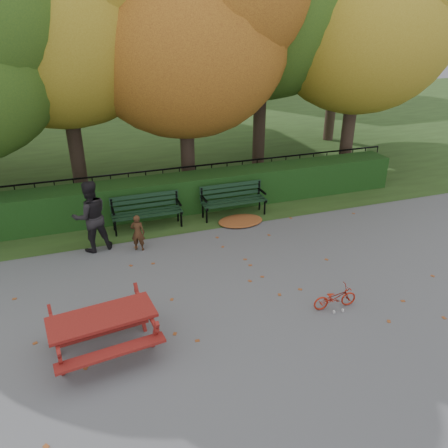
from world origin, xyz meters
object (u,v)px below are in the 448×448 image
object	(u,v)px
picnic_table	(103,324)
tree_c	(197,25)
adult	(91,216)
bench_right	(233,197)
tree_b	(68,1)
tree_g	(352,6)
bench_left	(146,209)
bicycle	(335,297)
tree_e	(376,15)
child	(138,233)

from	to	relation	value
picnic_table	tree_c	bearing A→B (deg)	54.75
picnic_table	adult	size ratio (longest dim) A/B	1.06
bench_right	tree_b	bearing A→B (deg)	139.33
tree_g	picnic_table	distance (m)	16.07
bench_left	bicycle	xyz separation A→B (m)	(2.74, -4.69, -0.29)
adult	bicycle	size ratio (longest dim) A/B	1.99
bench_left	tree_e	bearing A→B (deg)	14.81
tree_b	picnic_table	xyz separation A→B (m)	(-0.36, -7.52, -4.84)
tree_g	bench_left	xyz separation A→B (m)	(-9.63, -6.06, -4.85)
bench_left	tree_c	bearing A→B (deg)	46.64
adult	tree_e	bearing A→B (deg)	-174.14
tree_e	bicycle	distance (m)	9.75
bench_left	child	bearing A→B (deg)	-109.56
tree_c	bicycle	xyz separation A→B (m)	(0.61, -6.95, -4.60)
bench_right	child	distance (m)	3.05
tree_e	adult	distance (m)	10.55
tree_e	bench_left	size ratio (longest dim) A/B	4.53
tree_b	bench_left	distance (m)	5.87
tree_g	bench_right	xyz separation A→B (m)	(-7.23, -6.06, -4.85)
tree_c	picnic_table	size ratio (longest dim) A/B	4.36
bench_right	child	size ratio (longest dim) A/B	1.98
tree_c	bench_left	distance (m)	5.31
tree_e	bench_left	distance (m)	9.29
tree_e	bench_right	distance (m)	7.38
tree_e	child	world-z (taller)	tree_e
child	bicycle	world-z (taller)	child
adult	bicycle	bearing A→B (deg)	125.47
picnic_table	adult	xyz separation A→B (m)	(0.10, 3.68, 0.31)
bicycle	adult	bearing A→B (deg)	50.78
bench_right	bench_left	bearing A→B (deg)	180.00
tree_c	bicycle	size ratio (longest dim) A/B	9.21
bench_left	picnic_table	size ratio (longest dim) A/B	0.98
tree_c	bench_left	bearing A→B (deg)	-133.36
tree_c	bicycle	bearing A→B (deg)	-85.00
bench_left	bench_right	world-z (taller)	same
tree_g	bench_left	world-z (taller)	tree_g
tree_e	bicycle	bearing A→B (deg)	-126.95
bench_right	bicycle	bearing A→B (deg)	-85.82
tree_e	tree_b	bearing A→B (deg)	173.79
tree_b	adult	world-z (taller)	tree_b
tree_g	child	bearing A→B (deg)	-144.28
picnic_table	child	world-z (taller)	child
tree_b	adult	distance (m)	5.95
tree_g	adult	bearing A→B (deg)	-148.14
tree_b	adult	bearing A→B (deg)	-93.93
tree_e	picnic_table	distance (m)	12.26
tree_b	bench_right	bearing A→B (deg)	-40.67
tree_c	tree_g	size ratio (longest dim) A/B	0.94
adult	child	bearing A→B (deg)	148.46
tree_e	bench_left	world-z (taller)	tree_e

